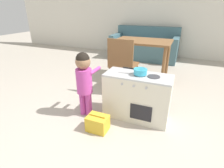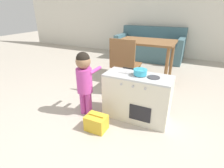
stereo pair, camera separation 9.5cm
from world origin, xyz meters
TOP-DOWN VIEW (x-y plane):
  - ground_plane at (0.00, 0.00)m, footprint 16.00×16.00m
  - wall_back at (0.00, 4.09)m, footprint 10.00×0.06m
  - play_kitchen at (0.20, 0.75)m, footprint 0.79×0.36m
  - toy_pot at (0.22, 0.75)m, footprint 0.29×0.16m
  - child_figure at (-0.41, 0.54)m, footprint 0.22×0.34m
  - toy_basket at (-0.12, 0.31)m, footprint 0.23×0.18m
  - dining_table at (-0.08, 2.05)m, footprint 1.01×0.70m
  - dining_chair_near at (-0.22, 1.37)m, footprint 0.40×0.40m
  - couch at (-0.38, 3.63)m, footprint 1.73×0.88m

SIDE VIEW (x-z plane):
  - ground_plane at x=0.00m, z-range 0.00..0.00m
  - toy_basket at x=-0.12m, z-range -0.01..0.19m
  - play_kitchen at x=0.20m, z-range 0.00..0.58m
  - couch at x=-0.38m, z-range -0.11..0.71m
  - dining_chair_near at x=-0.22m, z-range 0.04..0.92m
  - child_figure at x=-0.41m, z-range 0.11..0.94m
  - toy_pot at x=0.22m, z-range 0.59..0.65m
  - dining_table at x=-0.08m, z-range 0.26..1.01m
  - wall_back at x=0.00m, z-range 0.00..2.60m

